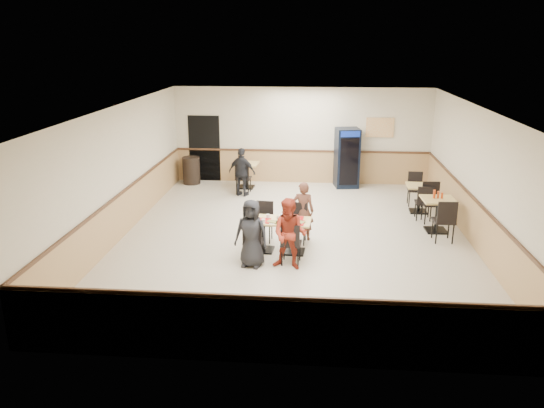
# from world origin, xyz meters

# --- Properties ---
(ground) EXTENTS (10.00, 10.00, 0.00)m
(ground) POSITION_xyz_m (0.00, 0.00, 0.00)
(ground) COLOR beige
(ground) RESTS_ON ground
(room_shell) EXTENTS (10.00, 10.00, 10.00)m
(room_shell) POSITION_xyz_m (1.78, 2.55, 0.58)
(room_shell) COLOR silver
(room_shell) RESTS_ON ground
(main_table) EXTENTS (1.40, 0.78, 0.72)m
(main_table) POSITION_xyz_m (-0.30, -0.85, 0.48)
(main_table) COLOR black
(main_table) RESTS_ON ground
(main_chairs) EXTENTS (1.31, 1.67, 0.92)m
(main_chairs) POSITION_xyz_m (-0.35, -0.84, 0.46)
(main_chairs) COLOR black
(main_chairs) RESTS_ON ground
(diner_woman_left) EXTENTS (0.76, 0.57, 1.39)m
(diner_woman_left) POSITION_xyz_m (-0.79, -1.63, 0.70)
(diner_woman_left) COLOR black
(diner_woman_left) RESTS_ON ground
(diner_woman_right) EXTENTS (0.81, 0.69, 1.45)m
(diner_woman_right) POSITION_xyz_m (-0.02, -1.69, 0.73)
(diner_woman_right) COLOR maroon
(diner_woman_right) RESTS_ON ground
(diner_man_opposite) EXTENTS (0.52, 0.37, 1.36)m
(diner_man_opposite) POSITION_xyz_m (0.20, -0.06, 0.68)
(diner_man_opposite) COLOR brown
(diner_man_opposite) RESTS_ON ground
(lone_diner) EXTENTS (0.90, 0.59, 1.42)m
(lone_diner) POSITION_xyz_m (-1.66, 3.32, 0.71)
(lone_diner) COLOR black
(lone_diner) RESTS_ON ground
(tabletop_clutter) EXTENTS (1.20, 0.66, 0.12)m
(tabletop_clutter) POSITION_xyz_m (-0.25, -0.92, 0.75)
(tabletop_clutter) COLOR red
(tabletop_clutter) RESTS_ON main_table
(side_table_near) EXTENTS (0.78, 0.78, 0.81)m
(side_table_near) POSITION_xyz_m (3.36, 0.73, 0.54)
(side_table_near) COLOR black
(side_table_near) RESTS_ON ground
(side_table_near_chair_south) EXTENTS (0.49, 0.49, 1.02)m
(side_table_near_chair_south) POSITION_xyz_m (3.36, 0.08, 0.51)
(side_table_near_chair_south) COLOR black
(side_table_near_chair_south) RESTS_ON ground
(side_table_near_chair_north) EXTENTS (0.49, 0.49, 1.02)m
(side_table_near_chair_north) POSITION_xyz_m (3.36, 1.38, 0.51)
(side_table_near_chair_north) COLOR black
(side_table_near_chair_north) RESTS_ON ground
(side_table_far) EXTENTS (0.72, 0.72, 0.74)m
(side_table_far) POSITION_xyz_m (3.20, 2.19, 0.49)
(side_table_far) COLOR black
(side_table_far) RESTS_ON ground
(side_table_far_chair_south) EXTENTS (0.45, 0.45, 0.94)m
(side_table_far_chair_south) POSITION_xyz_m (3.20, 1.60, 0.47)
(side_table_far_chair_south) COLOR black
(side_table_far_chair_south) RESTS_ON ground
(side_table_far_chair_north) EXTENTS (0.45, 0.45, 0.94)m
(side_table_far_chair_north) POSITION_xyz_m (3.20, 2.78, 0.47)
(side_table_far_chair_north) COLOR black
(side_table_far_chair_north) RESTS_ON ground
(condiment_caddy) EXTENTS (0.23, 0.06, 0.20)m
(condiment_caddy) POSITION_xyz_m (3.33, 0.78, 0.90)
(condiment_caddy) COLOR #C23B0D
(condiment_caddy) RESTS_ON side_table_near
(back_table) EXTENTS (0.76, 0.76, 0.78)m
(back_table) POSITION_xyz_m (-1.66, 4.20, 0.52)
(back_table) COLOR black
(back_table) RESTS_ON ground
(back_table_chair_lone) EXTENTS (0.48, 0.48, 0.98)m
(back_table_chair_lone) POSITION_xyz_m (-1.66, 3.58, 0.49)
(back_table_chair_lone) COLOR black
(back_table_chair_lone) RESTS_ON ground
(pepsi_cooler) EXTENTS (0.79, 0.79, 1.82)m
(pepsi_cooler) POSITION_xyz_m (1.41, 4.59, 0.91)
(pepsi_cooler) COLOR black
(pepsi_cooler) RESTS_ON ground
(trash_bin) EXTENTS (0.54, 0.54, 0.86)m
(trash_bin) POSITION_xyz_m (-3.46, 4.55, 0.43)
(trash_bin) COLOR black
(trash_bin) RESTS_ON ground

